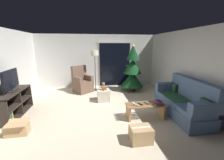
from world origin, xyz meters
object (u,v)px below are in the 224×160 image
remote_graphite (146,103)px  cardboard_box_open_near_shelf (17,129)px  remote_silver (137,105)px  cardboard_box_taped_mid_floor (141,134)px  christmas_tree (132,71)px  ottoman (104,95)px  floor_lamp (95,57)px  teddy_bear_chestnut (104,87)px  television (11,80)px  coffee_table (145,109)px  armchair (82,83)px  media_shelf (12,105)px  remote_white (134,103)px  couch (184,102)px  book_stack (158,103)px  cell_phone (159,101)px  remote_black (140,104)px

remote_graphite → cardboard_box_open_near_shelf: bearing=156.1°
remote_graphite → remote_silver: (-0.31, -0.10, 0.00)m
remote_graphite → cardboard_box_taped_mid_floor: 1.13m
christmas_tree → ottoman: christmas_tree is taller
floor_lamp → teddy_bear_chestnut: 1.67m
ottoman → teddy_bear_chestnut: 0.33m
remote_silver → television: bearing=123.8°
coffee_table → ottoman: ottoman is taller
armchair → media_shelf: bearing=-132.6°
remote_white → media_shelf: (-3.39, 0.58, -0.08)m
couch → christmas_tree: 2.63m
christmas_tree → cardboard_box_open_near_shelf: bearing=-141.6°
media_shelf → cardboard_box_open_near_shelf: bearing=-60.6°
book_stack → cardboard_box_open_near_shelf: bearing=-176.0°
remote_graphite → cardboard_box_taped_mid_floor: size_ratio=0.34×
remote_white → television: 3.47m
remote_white → cardboard_box_open_near_shelf: 2.89m
coffee_table → remote_silver: remote_silver is taller
book_stack → armchair: armchair is taller
remote_silver → media_shelf: 3.50m
christmas_tree → television: bearing=-156.3°
remote_silver → floor_lamp: (-1.02, 2.83, 1.08)m
remote_graphite → cell_phone: (0.30, -0.12, 0.10)m
floor_lamp → teddy_bear_chestnut: size_ratio=6.25×
remote_silver → book_stack: bearing=-44.3°
couch → remote_black: size_ratio=12.56×
remote_black → cardboard_box_open_near_shelf: remote_black is taller
media_shelf → teddy_bear_chestnut: bearing=16.4°
cardboard_box_open_near_shelf → cell_phone: bearing=3.7°
cell_phone → media_shelf: size_ratio=0.10×
armchair → remote_black: bearing=-56.8°
remote_graphite → ottoman: bearing=97.6°
media_shelf → ottoman: (2.66, 0.79, -0.14)m
television → teddy_bear_chestnut: television is taller
cardboard_box_open_near_shelf → media_shelf: bearing=119.4°
remote_white → cell_phone: 0.68m
book_stack → cardboard_box_open_near_shelf: size_ratio=0.55×
media_shelf → cardboard_box_taped_mid_floor: media_shelf is taller
remote_graphite → media_shelf: bearing=140.7°
remote_silver → cardboard_box_taped_mid_floor: size_ratio=0.34×
armchair → media_shelf: size_ratio=0.81×
cell_phone → christmas_tree: bearing=73.3°
cardboard_box_open_near_shelf → cardboard_box_taped_mid_floor: 2.78m
floor_lamp → media_shelf: (-2.41, -2.12, -1.16)m
floor_lamp → remote_white: bearing=-70.2°
coffee_table → floor_lamp: floor_lamp is taller
christmas_tree → ottoman: size_ratio=4.72×
cell_phone → teddy_bear_chestnut: (-1.38, 1.52, 0.01)m
remote_white → floor_lamp: bearing=-69.6°
remote_silver → teddy_bear_chestnut: bearing=73.6°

